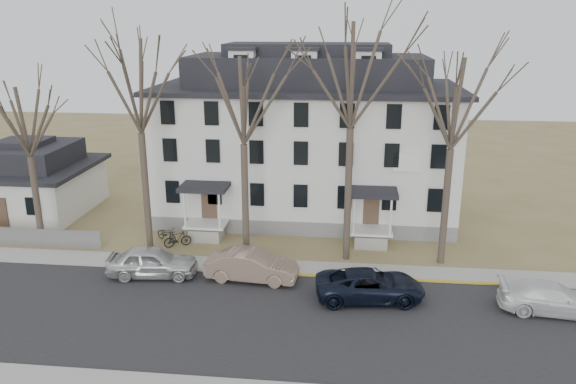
# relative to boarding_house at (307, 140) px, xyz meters

# --- Properties ---
(ground) EXTENTS (120.00, 120.00, 0.00)m
(ground) POSITION_rel_boarding_house_xyz_m (2.00, -17.95, -5.38)
(ground) COLOR olive
(ground) RESTS_ON ground
(main_road) EXTENTS (120.00, 10.00, 0.04)m
(main_road) POSITION_rel_boarding_house_xyz_m (2.00, -15.95, -5.38)
(main_road) COLOR #27272A
(main_road) RESTS_ON ground
(far_sidewalk) EXTENTS (120.00, 2.00, 0.08)m
(far_sidewalk) POSITION_rel_boarding_house_xyz_m (2.00, -9.95, -5.38)
(far_sidewalk) COLOR #A09F97
(far_sidewalk) RESTS_ON ground
(yellow_curb) EXTENTS (14.00, 0.25, 0.06)m
(yellow_curb) POSITION_rel_boarding_house_xyz_m (7.00, -10.85, -5.38)
(yellow_curb) COLOR gold
(yellow_curb) RESTS_ON ground
(boarding_house) EXTENTS (20.80, 12.36, 12.05)m
(boarding_house) POSITION_rel_boarding_house_xyz_m (0.00, 0.00, 0.00)
(boarding_house) COLOR slate
(boarding_house) RESTS_ON ground
(small_house) EXTENTS (8.70, 8.70, 5.00)m
(small_house) POSITION_rel_boarding_house_xyz_m (-20.00, -1.96, -3.13)
(small_house) COLOR silver
(small_house) RESTS_ON ground
(tree_far_left) EXTENTS (8.40, 8.40, 13.72)m
(tree_far_left) POSITION_rel_boarding_house_xyz_m (-9.00, -8.15, 4.96)
(tree_far_left) COLOR #473B31
(tree_far_left) RESTS_ON ground
(tree_mid_left) EXTENTS (7.80, 7.80, 12.74)m
(tree_mid_left) POSITION_rel_boarding_house_xyz_m (-3.00, -8.15, 4.22)
(tree_mid_left) COLOR #473B31
(tree_mid_left) RESTS_ON ground
(tree_center) EXTENTS (9.00, 9.00, 14.70)m
(tree_center) POSITION_rel_boarding_house_xyz_m (3.00, -8.15, 5.71)
(tree_center) COLOR #473B31
(tree_center) RESTS_ON ground
(tree_mid_right) EXTENTS (7.80, 7.80, 12.74)m
(tree_mid_right) POSITION_rel_boarding_house_xyz_m (8.50, -8.15, 4.22)
(tree_mid_right) COLOR #473B31
(tree_mid_right) RESTS_ON ground
(tree_bungalow) EXTENTS (6.60, 6.60, 10.78)m
(tree_bungalow) POSITION_rel_boarding_house_xyz_m (-16.00, -8.15, 2.74)
(tree_bungalow) COLOR #473B31
(tree_bungalow) RESTS_ON ground
(car_silver) EXTENTS (5.07, 2.46, 1.67)m
(car_silver) POSITION_rel_boarding_house_xyz_m (-7.56, -11.75, -4.55)
(car_silver) COLOR silver
(car_silver) RESTS_ON ground
(car_tan) EXTENTS (5.09, 2.13, 1.63)m
(car_tan) POSITION_rel_boarding_house_xyz_m (-2.06, -11.64, -4.56)
(car_tan) COLOR gray
(car_tan) RESTS_ON ground
(car_navy) EXTENTS (5.71, 3.13, 1.52)m
(car_navy) POSITION_rel_boarding_house_xyz_m (4.22, -13.18, -4.62)
(car_navy) COLOR black
(car_navy) RESTS_ON ground
(car_white) EXTENTS (5.14, 2.46, 1.45)m
(car_white) POSITION_rel_boarding_house_xyz_m (12.91, -13.55, -4.66)
(car_white) COLOR white
(car_white) RESTS_ON ground
(bicycle_left) EXTENTS (1.83, 1.50, 0.94)m
(bicycle_left) POSITION_rel_boarding_house_xyz_m (-8.40, -6.74, -4.91)
(bicycle_left) COLOR black
(bicycle_left) RESTS_ON ground
(bicycle_right) EXTENTS (1.74, 1.25, 1.03)m
(bicycle_right) POSITION_rel_boarding_house_xyz_m (-7.43, -7.58, -4.86)
(bicycle_right) COLOR black
(bicycle_right) RESTS_ON ground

